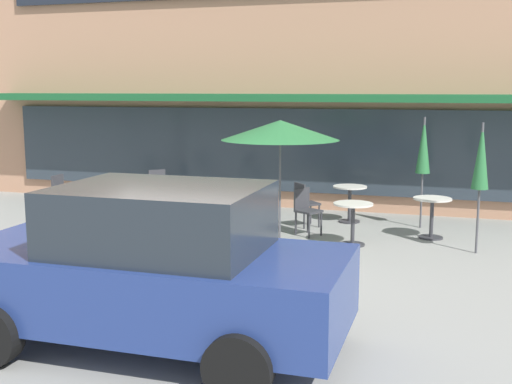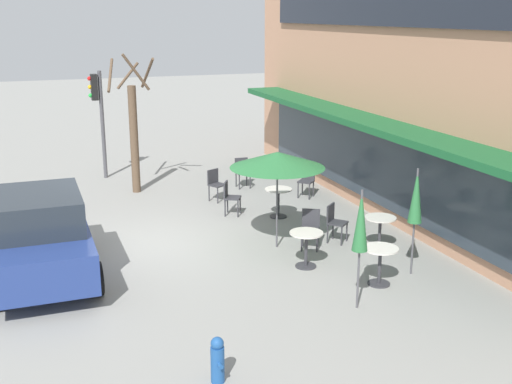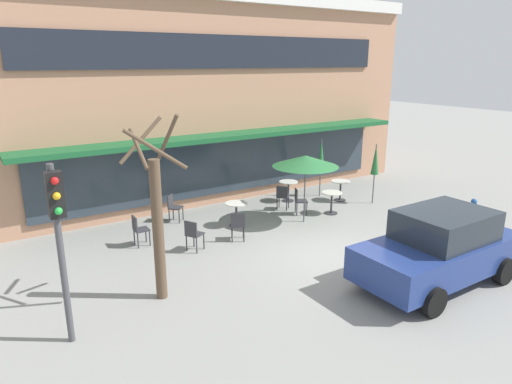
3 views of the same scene
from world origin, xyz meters
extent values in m
plane|color=gray|center=(0.00, 0.00, 0.00)|extent=(80.00, 80.00, 0.00)
cube|color=tan|center=(0.00, 10.00, 3.72)|extent=(16.96, 8.00, 7.43)
cube|color=#19592D|center=(0.00, 5.45, 2.55)|extent=(14.42, 1.10, 0.16)
cube|color=#1E232D|center=(0.00, 5.94, 5.35)|extent=(13.57, 0.10, 1.10)
cube|color=#2D3842|center=(0.00, 5.94, 1.35)|extent=(13.57, 0.10, 1.90)
cylinder|color=#333338|center=(1.91, 4.80, 0.01)|extent=(0.44, 0.44, 0.03)
cylinder|color=#333338|center=(1.91, 4.80, 0.38)|extent=(0.07, 0.07, 0.70)
cylinder|color=silver|center=(1.91, 4.80, 0.74)|extent=(0.70, 0.70, 0.03)
cylinder|color=#333338|center=(2.28, 2.83, 0.01)|extent=(0.44, 0.44, 0.03)
cylinder|color=#333338|center=(2.28, 2.83, 0.38)|extent=(0.07, 0.07, 0.70)
cylinder|color=silver|center=(2.28, 2.83, 0.74)|extent=(0.70, 0.70, 0.03)
cylinder|color=#333338|center=(3.59, 3.80, 0.01)|extent=(0.44, 0.44, 0.03)
cylinder|color=#333338|center=(3.59, 3.80, 0.38)|extent=(0.07, 0.07, 0.70)
cylinder|color=silver|center=(3.59, 3.80, 0.74)|extent=(0.70, 0.70, 0.03)
cylinder|color=#333338|center=(-1.07, 3.57, 0.01)|extent=(0.44, 0.44, 0.03)
cylinder|color=#333338|center=(-1.07, 3.57, 0.38)|extent=(0.07, 0.07, 0.70)
cylinder|color=silver|center=(-1.07, 3.57, 0.74)|extent=(0.70, 0.70, 0.03)
cylinder|color=#4C4C51|center=(3.36, 4.69, 1.10)|extent=(0.04, 0.04, 2.20)
cone|color=#286B38|center=(3.36, 4.69, 1.65)|extent=(0.28, 0.28, 1.10)
cylinder|color=#4C4C51|center=(4.36, 2.90, 1.10)|extent=(0.04, 0.04, 2.20)
cone|color=#286B38|center=(4.36, 2.90, 1.65)|extent=(0.28, 0.28, 1.10)
cylinder|color=#4C4C51|center=(0.98, 2.70, 1.10)|extent=(0.04, 0.04, 2.20)
cone|color=#286B38|center=(0.98, 2.70, 2.03)|extent=(2.10, 2.10, 0.35)
cylinder|color=#333338|center=(1.60, 3.41, 0.23)|extent=(0.04, 0.04, 0.45)
cylinder|color=#333338|center=(1.43, 3.11, 0.23)|extent=(0.04, 0.04, 0.45)
cylinder|color=#333338|center=(1.30, 3.58, 0.23)|extent=(0.04, 0.04, 0.45)
cylinder|color=#333338|center=(1.14, 3.28, 0.23)|extent=(0.04, 0.04, 0.45)
cube|color=#333338|center=(1.37, 3.35, 0.47)|extent=(0.54, 0.54, 0.04)
cube|color=#333338|center=(1.21, 3.43, 0.69)|extent=(0.23, 0.37, 0.40)
cylinder|color=#333338|center=(-3.95, 3.82, 0.23)|extent=(0.04, 0.04, 0.45)
cylinder|color=#333338|center=(-3.96, 3.48, 0.23)|extent=(0.04, 0.04, 0.45)
cylinder|color=#333338|center=(-4.29, 3.83, 0.23)|extent=(0.04, 0.04, 0.45)
cylinder|color=#333338|center=(-4.30, 3.49, 0.23)|extent=(0.04, 0.04, 0.45)
cube|color=#333338|center=(-4.13, 3.66, 0.47)|extent=(0.41, 0.41, 0.04)
cube|color=#333338|center=(-4.31, 3.66, 0.69)|extent=(0.05, 0.40, 0.40)
cylinder|color=#333338|center=(1.18, 4.37, 0.23)|extent=(0.04, 0.04, 0.45)
cylinder|color=#333338|center=(1.41, 4.12, 0.23)|extent=(0.04, 0.04, 0.45)
cylinder|color=#333338|center=(0.93, 4.14, 0.23)|extent=(0.04, 0.04, 0.45)
cylinder|color=#333338|center=(1.16, 3.89, 0.23)|extent=(0.04, 0.04, 0.45)
cube|color=#333338|center=(1.17, 4.13, 0.47)|extent=(0.56, 0.56, 0.04)
cube|color=#333338|center=(1.04, 4.01, 0.69)|extent=(0.30, 0.32, 0.40)
cylinder|color=#333338|center=(-2.94, 2.75, 0.23)|extent=(0.04, 0.04, 0.45)
cylinder|color=#333338|center=(-2.78, 2.45, 0.23)|extent=(0.04, 0.04, 0.45)
cylinder|color=#333338|center=(-3.24, 2.58, 0.23)|extent=(0.04, 0.04, 0.45)
cylinder|color=#333338|center=(-3.08, 2.28, 0.23)|extent=(0.04, 0.04, 0.45)
cube|color=#333338|center=(-3.01, 2.52, 0.47)|extent=(0.54, 0.54, 0.04)
cube|color=#333338|center=(-3.17, 2.43, 0.69)|extent=(0.23, 0.37, 0.40)
cylinder|color=#333338|center=(-1.71, 2.74, 0.23)|extent=(0.04, 0.04, 0.45)
cylinder|color=#333338|center=(-1.41, 2.58, 0.23)|extent=(0.04, 0.04, 0.45)
cylinder|color=#333338|center=(-1.87, 2.44, 0.23)|extent=(0.04, 0.04, 0.45)
cylinder|color=#333338|center=(-1.57, 2.28, 0.23)|extent=(0.04, 0.04, 0.45)
cube|color=#333338|center=(-1.64, 2.51, 0.47)|extent=(0.54, 0.54, 0.04)
cube|color=#333338|center=(-1.73, 2.35, 0.69)|extent=(0.37, 0.23, 0.40)
cylinder|color=#333338|center=(-2.26, 5.00, 0.23)|extent=(0.04, 0.04, 0.45)
cylinder|color=#333338|center=(-2.50, 4.76, 0.23)|extent=(0.04, 0.04, 0.45)
cylinder|color=#333338|center=(-2.50, 5.24, 0.23)|extent=(0.04, 0.04, 0.45)
cylinder|color=#333338|center=(-2.74, 5.00, 0.23)|extent=(0.04, 0.04, 0.45)
cube|color=#333338|center=(-2.50, 5.00, 0.47)|extent=(0.57, 0.57, 0.04)
cube|color=#333338|center=(-2.63, 5.13, 0.69)|extent=(0.31, 0.31, 0.40)
cube|color=navy|center=(0.90, -2.32, 0.70)|extent=(4.20, 1.80, 0.76)
cube|color=#232B33|center=(1.05, -2.32, 1.42)|extent=(2.10, 1.60, 0.68)
cylinder|color=black|center=(-0.40, -3.22, 0.32)|extent=(0.64, 0.22, 0.64)
cylinder|color=black|center=(-0.40, -1.42, 0.32)|extent=(0.64, 0.22, 0.64)
cylinder|color=black|center=(2.20, -3.22, 0.32)|extent=(0.64, 0.22, 0.64)
cylinder|color=black|center=(2.20, -1.42, 0.32)|extent=(0.64, 0.22, 0.64)
cylinder|color=brown|center=(-4.78, 0.54, 1.56)|extent=(0.24, 0.24, 3.13)
cylinder|color=brown|center=(-4.42, 0.63, 3.53)|extent=(0.27, 0.80, 1.05)
cylinder|color=brown|center=(-4.86, 1.03, 3.46)|extent=(1.04, 0.24, 0.93)
cylinder|color=brown|center=(-5.09, 0.50, 3.38)|extent=(0.16, 0.69, 0.76)
cylinder|color=brown|center=(-4.92, -0.01, 3.43)|extent=(1.17, 0.38, 0.87)
cylinder|color=#47474C|center=(-6.82, -0.09, 1.70)|extent=(0.12, 0.12, 3.40)
cube|color=black|center=(-6.82, -0.27, 2.90)|extent=(0.26, 0.20, 0.80)
sphere|color=red|center=(-6.82, -0.40, 3.17)|extent=(0.13, 0.13, 0.13)
sphere|color=gold|center=(-6.82, -0.40, 2.91)|extent=(0.13, 0.13, 0.13)
sphere|color=green|center=(-6.82, -0.40, 2.65)|extent=(0.13, 0.13, 0.13)
cylinder|color=#1E4C8C|center=(5.81, -0.15, 0.28)|extent=(0.20, 0.20, 0.55)
sphere|color=#1E4C8C|center=(5.81, -0.15, 0.61)|extent=(0.19, 0.19, 0.19)
cylinder|color=#1E4C8C|center=(5.68, -0.15, 0.33)|extent=(0.10, 0.07, 0.07)
cylinder|color=#1E4C8C|center=(5.94, -0.15, 0.33)|extent=(0.10, 0.07, 0.07)
camera|label=1|loc=(3.93, -8.26, 2.76)|focal=45.00mm
camera|label=2|loc=(13.64, -2.43, 5.11)|focal=45.00mm
camera|label=3|loc=(-7.98, -8.23, 5.05)|focal=32.00mm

